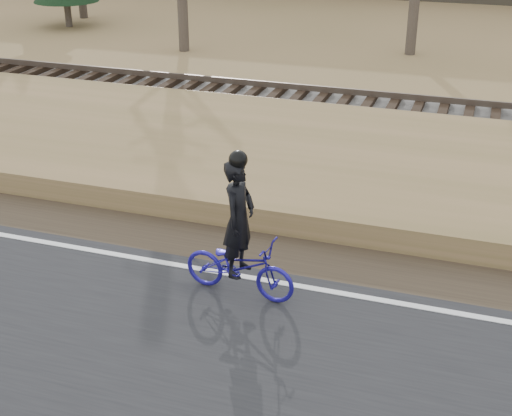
% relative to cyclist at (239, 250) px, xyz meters
% --- Properties ---
extents(embankment, '(120.00, 5.00, 0.44)m').
position_rel_cyclist_xyz_m(embankment, '(-5.70, 4.45, -0.56)').
color(embankment, '#94724B').
rests_on(embankment, ground).
extents(ballast, '(120.00, 3.00, 0.45)m').
position_rel_cyclist_xyz_m(ballast, '(-5.70, 8.25, -0.55)').
color(ballast, slate).
rests_on(ballast, ground).
extents(railroad, '(120.00, 2.40, 0.29)m').
position_rel_cyclist_xyz_m(railroad, '(-5.70, 8.25, -0.25)').
color(railroad, black).
rests_on(railroad, ballast).
extents(cyclist, '(1.75, 0.76, 2.22)m').
position_rel_cyclist_xyz_m(cyclist, '(0.00, 0.00, 0.00)').
color(cyclist, navy).
rests_on(cyclist, road).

